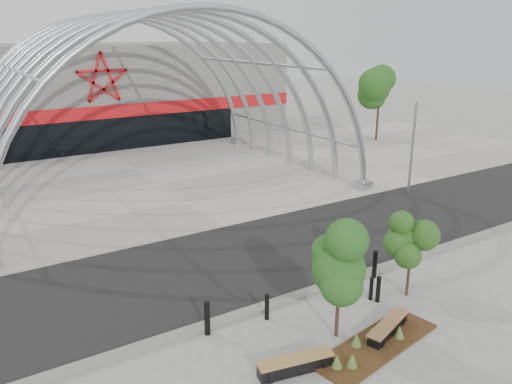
# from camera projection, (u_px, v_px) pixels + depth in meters

# --- Properties ---
(ground) EXTENTS (140.00, 140.00, 0.00)m
(ground) POSITION_uv_depth(u_px,v_px,m) (314.00, 288.00, 18.22)
(ground) COLOR gray
(ground) RESTS_ON ground
(road) EXTENTS (140.00, 7.00, 0.02)m
(road) POSITION_uv_depth(u_px,v_px,m) (262.00, 253.00, 21.05)
(road) COLOR black
(road) RESTS_ON ground
(forecourt) EXTENTS (60.00, 17.00, 0.04)m
(forecourt) POSITION_uv_depth(u_px,v_px,m) (158.00, 184.00, 30.76)
(forecourt) COLOR #9E9990
(forecourt) RESTS_ON ground
(kerb) EXTENTS (60.00, 0.50, 0.12)m
(kerb) POSITION_uv_depth(u_px,v_px,m) (318.00, 289.00, 18.00)
(kerb) COLOR slate
(kerb) RESTS_ON ground
(arena_building) EXTENTS (34.00, 15.24, 8.00)m
(arena_building) POSITION_uv_depth(u_px,v_px,m) (80.00, 91.00, 44.08)
(arena_building) COLOR #62635E
(arena_building) RESTS_ON ground
(vault_canopy) EXTENTS (20.80, 15.80, 20.36)m
(vault_canopy) POSITION_uv_depth(u_px,v_px,m) (158.00, 184.00, 30.76)
(vault_canopy) COLOR #A4A9AF
(vault_canopy) RESTS_ON ground
(planting_bed) EXTENTS (4.67, 2.13, 0.48)m
(planting_bed) POSITION_uv_depth(u_px,v_px,m) (375.00, 343.00, 14.78)
(planting_bed) COLOR #301F0D
(planting_bed) RESTS_ON ground
(signal_pole) EXTENTS (0.42, 0.72, 5.24)m
(signal_pole) POSITION_uv_depth(u_px,v_px,m) (412.00, 146.00, 28.41)
(signal_pole) COLOR gray
(signal_pole) RESTS_ON ground
(street_tree_0) EXTENTS (1.61, 1.61, 3.68)m
(street_tree_0) POSITION_uv_depth(u_px,v_px,m) (340.00, 257.00, 14.54)
(street_tree_0) COLOR #311B16
(street_tree_0) RESTS_ON ground
(street_tree_1) EXTENTS (1.31, 1.31, 3.11)m
(street_tree_1) POSITION_uv_depth(u_px,v_px,m) (412.00, 237.00, 17.05)
(street_tree_1) COLOR black
(street_tree_1) RESTS_ON ground
(bench_0) EXTENTS (2.23, 0.90, 0.46)m
(bench_0) POSITION_uv_depth(u_px,v_px,m) (295.00, 365.00, 13.64)
(bench_0) COLOR black
(bench_0) RESTS_ON ground
(bench_1) EXTENTS (2.13, 1.13, 0.44)m
(bench_1) POSITION_uv_depth(u_px,v_px,m) (388.00, 329.00, 15.32)
(bench_1) COLOR black
(bench_1) RESTS_ON ground
(bollard_0) EXTENTS (0.18, 0.18, 1.11)m
(bollard_0) POSITION_uv_depth(u_px,v_px,m) (207.00, 318.00, 15.25)
(bollard_0) COLOR black
(bollard_0) RESTS_ON ground
(bollard_1) EXTENTS (0.14, 0.14, 0.89)m
(bollard_1) POSITION_uv_depth(u_px,v_px,m) (267.00, 307.00, 16.10)
(bollard_1) COLOR black
(bollard_1) RESTS_ON ground
(bollard_2) EXTENTS (0.15, 0.15, 0.95)m
(bollard_2) POSITION_uv_depth(u_px,v_px,m) (378.00, 289.00, 17.14)
(bollard_2) COLOR black
(bollard_2) RESTS_ON ground
(bollard_3) EXTENTS (0.14, 0.14, 0.85)m
(bollard_3) POSITION_uv_depth(u_px,v_px,m) (371.00, 289.00, 17.30)
(bollard_3) COLOR black
(bollard_3) RESTS_ON ground
(bollard_4) EXTENTS (0.17, 0.17, 1.08)m
(bollard_4) POSITION_uv_depth(u_px,v_px,m) (375.00, 264.00, 18.86)
(bollard_4) COLOR black
(bollard_4) RESTS_ON ground
(bg_tree_1) EXTENTS (2.70, 2.70, 5.91)m
(bg_tree_1) POSITION_uv_depth(u_px,v_px,m) (380.00, 91.00, 42.06)
(bg_tree_1) COLOR black
(bg_tree_1) RESTS_ON ground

